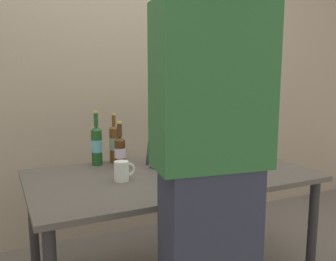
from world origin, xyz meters
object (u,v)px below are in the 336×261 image
beer_bottle_dark (120,151)px  person_figure (210,172)px  laptop (176,158)px  beer_bottle_green (97,145)px  coffee_mug (122,171)px  beer_bottle_brown (114,143)px

beer_bottle_dark → person_figure: (0.09, -0.89, 0.09)m
person_figure → beer_bottle_dark: bearing=95.7°
laptop → beer_bottle_green: (-0.44, 0.22, 0.08)m
laptop → person_figure: bearing=-107.1°
beer_bottle_green → person_figure: person_figure is taller
laptop → coffee_mug: (-0.40, -0.16, 0.01)m
laptop → coffee_mug: size_ratio=3.37×
beer_bottle_dark → laptop: bearing=-15.7°
beer_bottle_brown → person_figure: size_ratio=0.18×
beer_bottle_green → laptop: bearing=-26.7°
coffee_mug → beer_bottle_brown: bearing=78.7°
beer_bottle_green → coffee_mug: (0.04, -0.38, -0.07)m
beer_bottle_brown → coffee_mug: beer_bottle_brown is taller
beer_bottle_green → coffee_mug: size_ratio=2.91×
beer_bottle_brown → beer_bottle_dark: beer_bottle_brown is taller
beer_bottle_green → person_figure: size_ratio=0.19×
laptop → person_figure: (-0.24, -0.79, 0.15)m
beer_bottle_dark → beer_bottle_green: (-0.11, 0.13, 0.02)m
laptop → beer_bottle_green: beer_bottle_green is taller
person_figure → coffee_mug: (-0.16, 0.63, -0.14)m
beer_bottle_green → coffee_mug: 0.39m
beer_bottle_green → coffee_mug: bearing=-84.5°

